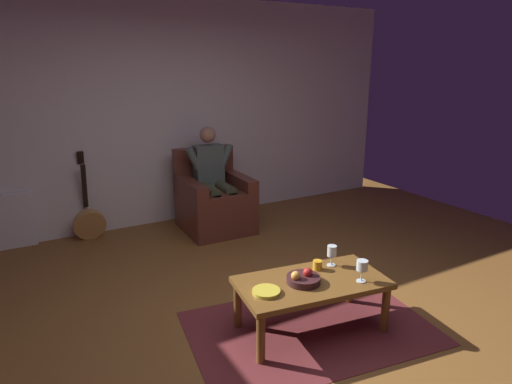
{
  "coord_description": "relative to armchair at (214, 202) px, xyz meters",
  "views": [
    {
      "loc": [
        1.6,
        2.42,
        1.92
      ],
      "look_at": [
        -0.3,
        -0.97,
        0.8
      ],
      "focal_mm": 31.23,
      "sensor_mm": 36.0,
      "label": 1
    }
  ],
  "objects": [
    {
      "name": "radiator",
      "position": [
        2.21,
        -0.52,
        -0.03
      ],
      "size": [
        0.61,
        0.06,
        0.6
      ],
      "primitive_type": "cube",
      "color": "white",
      "rests_on": "ground"
    },
    {
      "name": "ground_plane",
      "position": [
        0.44,
        2.25,
        -0.33
      ],
      "size": [
        7.49,
        7.49,
        0.0
      ],
      "primitive_type": "plane",
      "color": "brown"
    },
    {
      "name": "wine_glass_near",
      "position": [
        -0.03,
        2.18,
        0.18
      ],
      "size": [
        0.07,
        0.07,
        0.16
      ],
      "color": "silver",
      "rests_on": "coffee_table"
    },
    {
      "name": "rug",
      "position": [
        0.25,
        2.31,
        -0.33
      ],
      "size": [
        1.93,
        1.4,
        0.01
      ],
      "primitive_type": "cube",
      "rotation": [
        0.0,
        0.0,
        -0.14
      ],
      "color": "maroon",
      "rests_on": "ground"
    },
    {
      "name": "person_seated",
      "position": [
        0.0,
        0.0,
        0.32
      ],
      "size": [
        0.61,
        0.61,
        1.22
      ],
      "rotation": [
        0.0,
        0.0,
        -0.02
      ],
      "color": "#4E5C54",
      "rests_on": "ground"
    },
    {
      "name": "guitar",
      "position": [
        1.37,
        -0.39,
        -0.12
      ],
      "size": [
        0.35,
        0.27,
        0.99
      ],
      "color": "#B58441",
      "rests_on": "ground"
    },
    {
      "name": "coffee_table",
      "position": [
        0.25,
        2.31,
        0.01
      ],
      "size": [
        1.16,
        0.71,
        0.4
      ],
      "rotation": [
        0.0,
        0.0,
        -0.14
      ],
      "color": "brown",
      "rests_on": "ground"
    },
    {
      "name": "fruit_bowl",
      "position": [
        0.33,
        2.31,
        0.1
      ],
      "size": [
        0.25,
        0.25,
        0.11
      ],
      "color": "#381C1F",
      "rests_on": "coffee_table"
    },
    {
      "name": "armchair",
      "position": [
        0.0,
        0.0,
        0.0
      ],
      "size": [
        0.77,
        0.83,
        0.95
      ],
      "rotation": [
        0.0,
        0.0,
        -0.02
      ],
      "color": "#5C2C21",
      "rests_on": "ground"
    },
    {
      "name": "wall_back",
      "position": [
        0.44,
        -0.59,
        1.02
      ],
      "size": [
        6.64,
        0.06,
        2.69
      ],
      "primitive_type": "cube",
      "color": "silver",
      "rests_on": "ground"
    },
    {
      "name": "decorative_dish",
      "position": [
        0.64,
        2.31,
        0.08
      ],
      "size": [
        0.2,
        0.2,
        0.02
      ],
      "primitive_type": "cylinder",
      "color": "gold",
      "rests_on": "coffee_table"
    },
    {
      "name": "candle_jar",
      "position": [
        0.11,
        2.19,
        0.11
      ],
      "size": [
        0.07,
        0.07,
        0.07
      ],
      "primitive_type": "cylinder",
      "color": "orange",
      "rests_on": "coffee_table"
    },
    {
      "name": "wine_glass_far",
      "position": [
        -0.05,
        2.5,
        0.19
      ],
      "size": [
        0.08,
        0.08,
        0.16
      ],
      "color": "silver",
      "rests_on": "coffee_table"
    }
  ]
}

